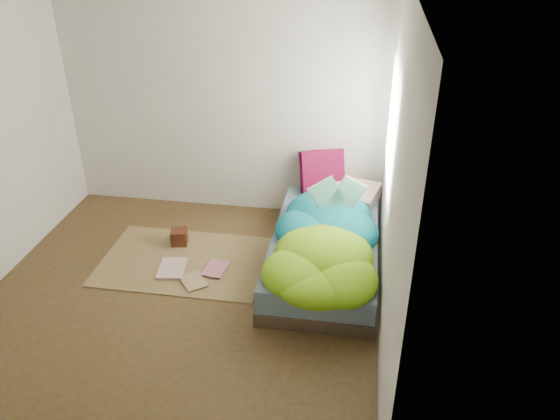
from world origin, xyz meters
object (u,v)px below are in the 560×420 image
object	(u,v)px
wooden_box	(179,237)
floor_book_a	(159,268)
pillow_magenta	(322,172)
open_book	(338,184)
bed	(325,250)
floor_book_b	(205,267)

from	to	relation	value
wooden_box	floor_book_a	xyz separation A→B (m)	(-0.05, -0.48, -0.07)
pillow_magenta	open_book	distance (m)	0.84
pillow_magenta	wooden_box	world-z (taller)	pillow_magenta
bed	floor_book_a	size ratio (longest dim) A/B	5.88
bed	floor_book_b	distance (m)	1.16
bed	open_book	world-z (taller)	open_book
bed	floor_book_b	size ratio (longest dim) A/B	7.11
open_book	wooden_box	distance (m)	1.75
pillow_magenta	bed	bearing A→B (deg)	-103.66
open_book	wooden_box	xyz separation A→B (m)	(-1.60, -0.01, -0.72)
wooden_box	floor_book_b	bearing A→B (deg)	-45.20
pillow_magenta	floor_book_b	distance (m)	1.63
floor_book_b	open_book	bearing A→B (deg)	25.86
open_book	floor_book_a	size ratio (longest dim) A/B	1.30
pillow_magenta	floor_book_b	xyz separation A→B (m)	(-1.00, -1.17, -0.55)
floor_book_a	open_book	bearing A→B (deg)	8.23
open_book	floor_book_b	bearing A→B (deg)	-175.41
wooden_box	floor_book_a	size ratio (longest dim) A/B	0.47
pillow_magenta	open_book	bearing A→B (deg)	-95.97
bed	open_book	xyz separation A→B (m)	(0.09, 0.14, 0.65)
pillow_magenta	floor_book_b	world-z (taller)	pillow_magenta
open_book	floor_book_a	world-z (taller)	open_book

